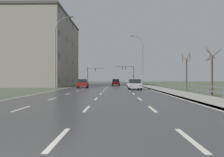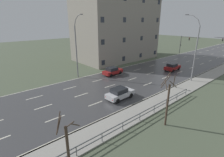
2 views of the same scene
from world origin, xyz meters
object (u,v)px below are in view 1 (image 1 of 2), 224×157
at_px(street_lamp_midground, 142,62).
at_px(street_lamp_left_bank, 57,54).
at_px(car_far_left, 116,82).
at_px(traffic_signal_left, 91,73).
at_px(car_mid_centre, 134,84).
at_px(traffic_signal_right, 129,71).
at_px(brick_building, 44,52).
at_px(car_distant, 83,83).

distance_m(street_lamp_midground, street_lamp_left_bank, 20.34).
bearing_deg(street_lamp_midground, car_far_left, 146.98).
height_order(street_lamp_left_bank, traffic_signal_left, street_lamp_left_bank).
relative_size(street_lamp_midground, car_mid_centre, 2.70).
height_order(traffic_signal_right, car_mid_centre, traffic_signal_right).
relative_size(street_lamp_left_bank, brick_building, 0.51).
xyz_separation_m(car_distant, brick_building, (-11.02, 10.89, 7.17)).
distance_m(car_distant, car_far_left, 13.23).
bearing_deg(car_mid_centre, brick_building, 137.44).
bearing_deg(car_far_left, car_mid_centre, -83.00).
distance_m(car_mid_centre, brick_building, 27.12).
relative_size(traffic_signal_right, brick_building, 0.28).
relative_size(traffic_signal_right, traffic_signal_left, 1.00).
bearing_deg(traffic_signal_right, car_far_left, -102.73).
bearing_deg(street_lamp_midground, car_distant, -145.42).
height_order(car_distant, car_far_left, same).
bearing_deg(brick_building, traffic_signal_left, 68.43).
height_order(traffic_signal_right, car_distant, traffic_signal_right).
bearing_deg(car_far_left, brick_building, -178.52).
bearing_deg(car_distant, traffic_signal_right, 68.43).
distance_m(traffic_signal_left, brick_building, 23.85).
bearing_deg(traffic_signal_left, traffic_signal_right, -1.12).
height_order(street_lamp_left_bank, car_far_left, street_lamp_left_bank).
bearing_deg(street_lamp_left_bank, traffic_signal_right, 70.17).
height_order(street_lamp_midground, street_lamp_left_bank, street_lamp_left_bank).
bearing_deg(car_mid_centre, street_lamp_midground, 76.64).
relative_size(street_lamp_midground, street_lamp_left_bank, 1.00).
bearing_deg(car_far_left, car_distant, -118.57).
distance_m(street_lamp_left_bank, traffic_signal_left, 38.59).
relative_size(car_far_left, car_mid_centre, 1.00).
xyz_separation_m(traffic_signal_left, car_far_left, (8.40, -20.94, -2.95)).
distance_m(traffic_signal_right, car_mid_centre, 38.93).
distance_m(street_lamp_midground, car_mid_centre, 15.37).
relative_size(street_lamp_left_bank, car_far_left, 2.70).
height_order(traffic_signal_right, brick_building, brick_building).
height_order(traffic_signal_left, brick_building, brick_building).
bearing_deg(street_lamp_left_bank, street_lamp_midground, 43.13).
height_order(street_lamp_left_bank, car_mid_centre, street_lamp_left_bank).
xyz_separation_m(car_distant, car_far_left, (6.01, 11.79, 0.00)).
xyz_separation_m(street_lamp_left_bank, car_distant, (3.13, 5.83, -4.65)).
relative_size(street_lamp_midground, traffic_signal_left, 1.85).
xyz_separation_m(traffic_signal_left, brick_building, (-8.63, -21.83, 4.22)).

